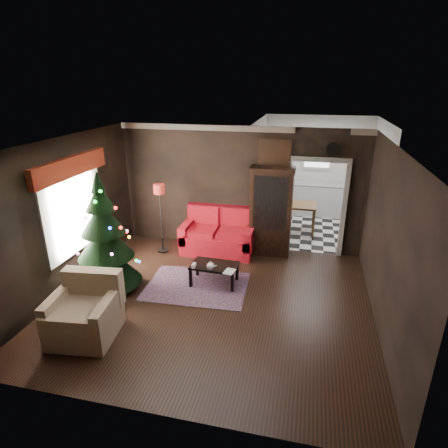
% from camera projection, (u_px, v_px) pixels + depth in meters
% --- Properties ---
extents(floor, '(5.50, 5.50, 0.00)m').
position_uv_depth(floor, '(213.00, 301.00, 6.71)').
color(floor, black).
rests_on(floor, ground).
extents(ceiling, '(5.50, 5.50, 0.00)m').
position_uv_depth(ceiling, '(211.00, 144.00, 5.70)').
color(ceiling, white).
rests_on(ceiling, ground).
extents(wall_back, '(5.50, 0.00, 5.50)m').
position_uv_depth(wall_back, '(240.00, 189.00, 8.47)').
color(wall_back, black).
rests_on(wall_back, ground).
extents(wall_front, '(5.50, 0.00, 5.50)m').
position_uv_depth(wall_front, '(152.00, 316.00, 3.93)').
color(wall_front, black).
rests_on(wall_front, ground).
extents(wall_left, '(0.00, 5.50, 5.50)m').
position_uv_depth(wall_left, '(65.00, 216.00, 6.78)').
color(wall_left, black).
rests_on(wall_left, ground).
extents(wall_right, '(0.00, 5.50, 5.50)m').
position_uv_depth(wall_right, '(388.00, 244.00, 5.63)').
color(wall_right, black).
rests_on(wall_right, ground).
extents(doorway, '(1.10, 0.10, 2.10)m').
position_uv_depth(doorway, '(315.00, 209.00, 8.25)').
color(doorway, silver).
rests_on(doorway, ground).
extents(left_window, '(0.05, 1.60, 1.40)m').
position_uv_depth(left_window, '(73.00, 210.00, 6.93)').
color(left_window, white).
rests_on(left_window, wall_left).
extents(valance, '(0.12, 2.10, 0.35)m').
position_uv_depth(valance, '(71.00, 167.00, 6.62)').
color(valance, maroon).
rests_on(valance, wall_left).
extents(kitchen_floor, '(3.00, 3.00, 0.00)m').
position_uv_depth(kitchen_floor, '(312.00, 228.00, 9.99)').
color(kitchen_floor, white).
rests_on(kitchen_floor, ground).
extents(kitchen_window, '(0.70, 0.06, 0.70)m').
position_uv_depth(kitchen_window, '(318.00, 155.00, 10.69)').
color(kitchen_window, white).
rests_on(kitchen_window, ground).
extents(rug, '(1.96, 1.46, 0.01)m').
position_uv_depth(rug, '(197.00, 286.00, 7.19)').
color(rug, '#5E4959').
rests_on(rug, ground).
extents(loveseat, '(1.70, 0.90, 1.00)m').
position_uv_depth(loveseat, '(218.00, 231.00, 8.47)').
color(loveseat, '#900802').
rests_on(loveseat, ground).
extents(curio_cabinet, '(0.90, 0.45, 1.90)m').
position_uv_depth(curio_cabinet, '(271.00, 213.00, 8.27)').
color(curio_cabinet, black).
rests_on(curio_cabinet, ground).
extents(floor_lamp, '(0.35, 0.35, 1.58)m').
position_uv_depth(floor_lamp, '(161.00, 219.00, 8.31)').
color(floor_lamp, black).
rests_on(floor_lamp, ground).
extents(christmas_tree, '(1.60, 1.60, 2.30)m').
position_uv_depth(christmas_tree, '(104.00, 237.00, 6.76)').
color(christmas_tree, black).
rests_on(christmas_tree, ground).
extents(armchair, '(1.08, 1.08, 1.00)m').
position_uv_depth(armchair, '(83.00, 310.00, 5.66)').
color(armchair, tan).
rests_on(armchair, ground).
extents(coffee_table, '(0.91, 0.57, 0.40)m').
position_uv_depth(coffee_table, '(214.00, 274.00, 7.23)').
color(coffee_table, black).
rests_on(coffee_table, rug).
extents(teapot, '(0.18, 0.18, 0.15)m').
position_uv_depth(teapot, '(210.00, 266.00, 6.94)').
color(teapot, white).
rests_on(teapot, coffee_table).
extents(cup_a, '(0.09, 0.09, 0.06)m').
position_uv_depth(cup_a, '(194.00, 264.00, 7.09)').
color(cup_a, silver).
rests_on(cup_a, coffee_table).
extents(cup_b, '(0.08, 0.08, 0.06)m').
position_uv_depth(cup_b, '(193.00, 266.00, 7.03)').
color(cup_b, beige).
rests_on(cup_b, coffee_table).
extents(book, '(0.18, 0.05, 0.25)m').
position_uv_depth(book, '(225.00, 265.00, 6.87)').
color(book, '#9E745B').
rests_on(book, coffee_table).
extents(wall_clock, '(0.32, 0.32, 0.06)m').
position_uv_depth(wall_clock, '(333.00, 149.00, 7.67)').
color(wall_clock, white).
rests_on(wall_clock, wall_back).
extents(painting, '(0.62, 0.05, 0.52)m').
position_uv_depth(painting, '(275.00, 153.00, 7.97)').
color(painting, tan).
rests_on(painting, wall_back).
extents(kitchen_counter, '(1.80, 0.60, 0.90)m').
position_uv_depth(kitchen_counter, '(314.00, 199.00, 10.92)').
color(kitchen_counter, silver).
rests_on(kitchen_counter, ground).
extents(kitchen_table, '(0.70, 0.70, 0.75)m').
position_uv_depth(kitchen_table, '(301.00, 218.00, 9.64)').
color(kitchen_table, brown).
rests_on(kitchen_table, ground).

